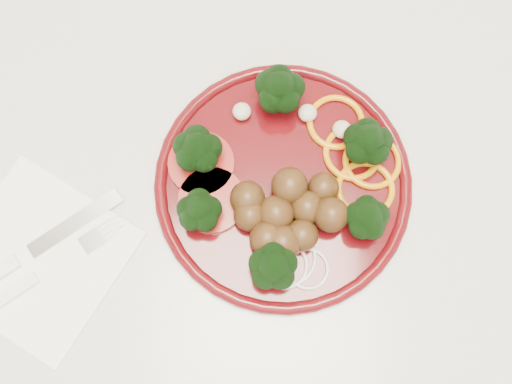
{
  "coord_description": "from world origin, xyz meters",
  "views": [
    {
      "loc": [
        0.19,
        1.51,
        1.59
      ],
      "look_at": [
        0.19,
        1.68,
        0.92
      ],
      "focal_mm": 45.0,
      "sensor_mm": 36.0,
      "label": 1
    }
  ],
  "objects_px": {
    "napkin": "(38,259)",
    "knife": "(13,263)",
    "fork": "(23,286)",
    "plate": "(284,186)"
  },
  "relations": [
    {
      "from": "knife",
      "to": "plate",
      "type": "bearing_deg",
      "value": -19.38
    },
    {
      "from": "knife",
      "to": "fork",
      "type": "distance_m",
      "value": 0.03
    },
    {
      "from": "knife",
      "to": "fork",
      "type": "height_order",
      "value": "knife"
    },
    {
      "from": "plate",
      "to": "knife",
      "type": "relative_size",
      "value": 1.54
    },
    {
      "from": "knife",
      "to": "fork",
      "type": "bearing_deg",
      "value": -97.0
    },
    {
      "from": "fork",
      "to": "knife",
      "type": "bearing_deg",
      "value": 83.0
    },
    {
      "from": "napkin",
      "to": "fork",
      "type": "xyz_separation_m",
      "value": [
        -0.01,
        -0.03,
        0.01
      ]
    },
    {
      "from": "napkin",
      "to": "knife",
      "type": "bearing_deg",
      "value": -169.45
    },
    {
      "from": "plate",
      "to": "napkin",
      "type": "height_order",
      "value": "plate"
    },
    {
      "from": "napkin",
      "to": "knife",
      "type": "xyz_separation_m",
      "value": [
        -0.02,
        -0.0,
        0.01
      ]
    }
  ]
}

